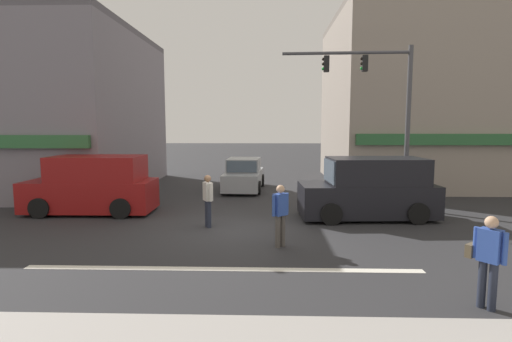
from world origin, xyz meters
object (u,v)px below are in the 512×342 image
(van_approaching_near, at_px, (370,190))
(pedestrian_foreground_with_bag, at_px, (488,256))
(sedan_crossing_rightbound, at_px, (244,176))
(pedestrian_far_side, at_px, (280,212))
(utility_pole_near_left, at_px, (54,98))
(traffic_light_mast, at_px, (383,100))
(utility_pole_far_right, at_px, (410,111))
(van_crossing_center, at_px, (93,186))
(pedestrian_mid_crossing, at_px, (208,198))

(van_approaching_near, bearing_deg, pedestrian_foreground_with_bag, -87.35)
(sedan_crossing_rightbound, bearing_deg, pedestrian_far_side, -80.70)
(utility_pole_near_left, distance_m, traffic_light_mast, 12.62)
(utility_pole_far_right, distance_m, van_crossing_center, 16.33)
(utility_pole_near_left, height_order, utility_pole_far_right, utility_pole_near_left)
(utility_pole_near_left, relative_size, traffic_light_mast, 1.33)
(utility_pole_far_right, distance_m, traffic_light_mast, 7.29)
(utility_pole_far_right, height_order, van_crossing_center, utility_pole_far_right)
(sedan_crossing_rightbound, bearing_deg, van_crossing_center, -133.64)
(van_crossing_center, bearing_deg, traffic_light_mast, 6.41)
(pedestrian_foreground_with_bag, bearing_deg, utility_pole_far_right, 75.91)
(traffic_light_mast, height_order, pedestrian_mid_crossing, traffic_light_mast)
(utility_pole_near_left, relative_size, van_approaching_near, 1.76)
(van_approaching_near, bearing_deg, utility_pole_far_right, 63.51)
(sedan_crossing_rightbound, bearing_deg, pedestrian_mid_crossing, -95.27)
(traffic_light_mast, bearing_deg, van_approaching_near, -115.07)
(van_crossing_center, bearing_deg, pedestrian_foreground_with_bag, -35.92)
(utility_pole_near_left, bearing_deg, pedestrian_foreground_with_bag, -35.13)
(van_approaching_near, bearing_deg, pedestrian_far_side, -133.23)
(utility_pole_near_left, xyz_separation_m, utility_pole_far_right, (15.91, 6.64, -0.30))
(van_crossing_center, bearing_deg, utility_pole_far_right, 28.70)
(traffic_light_mast, height_order, sedan_crossing_rightbound, traffic_light_mast)
(traffic_light_mast, height_order, pedestrian_foreground_with_bag, traffic_light_mast)
(utility_pole_near_left, xyz_separation_m, van_approaching_near, (11.79, -1.63, -3.28))
(utility_pole_near_left, bearing_deg, sedan_crossing_rightbound, 32.00)
(van_approaching_near, relative_size, pedestrian_foreground_with_bag, 2.81)
(van_approaching_near, relative_size, van_crossing_center, 1.02)
(utility_pole_far_right, distance_m, pedestrian_foreground_with_bag, 15.92)
(van_crossing_center, xyz_separation_m, pedestrian_mid_crossing, (4.54, -1.94, -0.06))
(van_approaching_near, bearing_deg, van_crossing_center, 176.79)
(pedestrian_foreground_with_bag, bearing_deg, van_approaching_near, 92.65)
(traffic_light_mast, bearing_deg, utility_pole_far_right, 63.12)
(traffic_light_mast, distance_m, sedan_crossing_rightbound, 7.82)
(pedestrian_mid_crossing, bearing_deg, utility_pole_near_left, 154.67)
(utility_pole_near_left, distance_m, van_crossing_center, 3.91)
(traffic_light_mast, bearing_deg, sedan_crossing_rightbound, 142.57)
(utility_pole_far_right, relative_size, van_approaching_near, 1.63)
(van_crossing_center, bearing_deg, pedestrian_mid_crossing, -23.16)
(traffic_light_mast, bearing_deg, van_crossing_center, -173.59)
(utility_pole_far_right, bearing_deg, utility_pole_near_left, -157.35)
(utility_pole_near_left, height_order, sedan_crossing_rightbound, utility_pole_near_left)
(pedestrian_far_side, bearing_deg, traffic_light_mast, 52.10)
(van_approaching_near, xyz_separation_m, sedan_crossing_rightbound, (-4.74, 6.04, -0.29))
(van_approaching_near, distance_m, van_crossing_center, 9.98)
(van_crossing_center, distance_m, pedestrian_far_side, 7.84)
(utility_pole_near_left, height_order, van_crossing_center, utility_pole_near_left)
(pedestrian_foreground_with_bag, bearing_deg, sedan_crossing_rightbound, 111.38)
(van_approaching_near, distance_m, pedestrian_foreground_with_bag, 6.90)
(pedestrian_foreground_with_bag, xyz_separation_m, pedestrian_far_side, (-3.52, 3.49, -0.00))
(van_approaching_near, distance_m, pedestrian_mid_crossing, 5.60)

